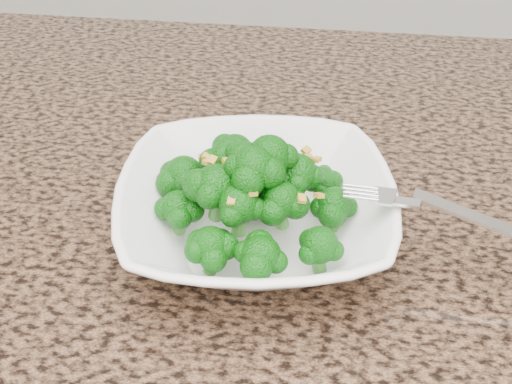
# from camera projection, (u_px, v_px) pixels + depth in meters

# --- Properties ---
(granite_counter) EXTENTS (1.64, 1.04, 0.03)m
(granite_counter) POSITION_uv_depth(u_px,v_px,m) (127.00, 267.00, 0.57)
(granite_counter) COLOR brown
(granite_counter) RESTS_ON cabinet
(bowl) EXTENTS (0.27, 0.27, 0.06)m
(bowl) POSITION_uv_depth(u_px,v_px,m) (256.00, 211.00, 0.56)
(bowl) COLOR white
(bowl) RESTS_ON granite_counter
(broccoli_pile) EXTENTS (0.21, 0.21, 0.06)m
(broccoli_pile) POSITION_uv_depth(u_px,v_px,m) (256.00, 153.00, 0.52)
(broccoli_pile) COLOR #0C5B0A
(broccoli_pile) RESTS_ON bowl
(garlic_topping) EXTENTS (0.13, 0.13, 0.01)m
(garlic_topping) POSITION_uv_depth(u_px,v_px,m) (256.00, 117.00, 0.50)
(garlic_topping) COLOR gold
(garlic_topping) RESTS_ON broccoli_pile
(fork) EXTENTS (0.18, 0.07, 0.01)m
(fork) POSITION_uv_depth(u_px,v_px,m) (411.00, 203.00, 0.51)
(fork) COLOR silver
(fork) RESTS_ON bowl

